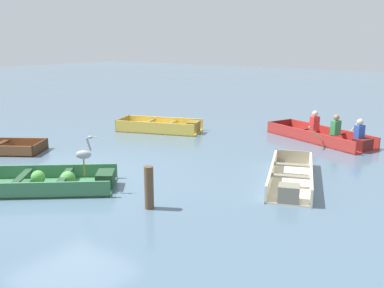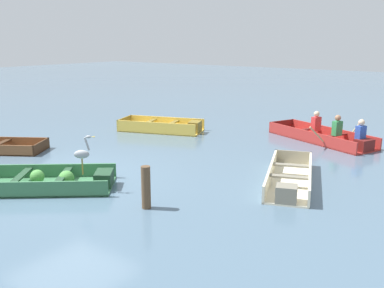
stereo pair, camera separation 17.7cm
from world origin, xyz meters
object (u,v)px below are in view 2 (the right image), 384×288
object	(u,v)px
skiff_yellow_near_moored	(165,127)
mooring_post	(146,187)
rowboat_red_with_crew	(326,136)
skiff_cream_mid_moored	(289,179)
heron_on_dinghy	(82,153)
dinghy_green_foreground	(50,182)

from	to	relation	value
skiff_yellow_near_moored	mooring_post	world-z (taller)	mooring_post
skiff_yellow_near_moored	rowboat_red_with_crew	distance (m)	5.42
skiff_cream_mid_moored	rowboat_red_with_crew	xyz separation A→B (m)	(-0.73, 4.45, 0.08)
skiff_cream_mid_moored	mooring_post	world-z (taller)	mooring_post
mooring_post	rowboat_red_with_crew	bearing A→B (deg)	83.03
skiff_cream_mid_moored	heron_on_dinghy	distance (m)	4.51
rowboat_red_with_crew	mooring_post	size ratio (longest dim) A/B	4.53
skiff_yellow_near_moored	mooring_post	xyz separation A→B (m)	(4.24, -5.63, 0.27)
dinghy_green_foreground	mooring_post	world-z (taller)	mooring_post
heron_on_dinghy	mooring_post	size ratio (longest dim) A/B	1.01
dinghy_green_foreground	heron_on_dinghy	distance (m)	1.11
rowboat_red_with_crew	skiff_yellow_near_moored	bearing A→B (deg)	-161.58
skiff_yellow_near_moored	heron_on_dinghy	distance (m)	6.30
heron_on_dinghy	skiff_cream_mid_moored	bearing A→B (deg)	41.95
skiff_yellow_near_moored	rowboat_red_with_crew	size ratio (longest dim) A/B	0.82
rowboat_red_with_crew	dinghy_green_foreground	bearing A→B (deg)	-113.75
skiff_cream_mid_moored	mooring_post	size ratio (longest dim) A/B	3.74
rowboat_red_with_crew	heron_on_dinghy	bearing A→B (deg)	-109.16
skiff_cream_mid_moored	mooring_post	distance (m)	3.33
dinghy_green_foreground	mooring_post	distance (m)	2.54
dinghy_green_foreground	heron_on_dinghy	size ratio (longest dim) A/B	3.78
skiff_cream_mid_moored	mooring_post	bearing A→B (deg)	-119.41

